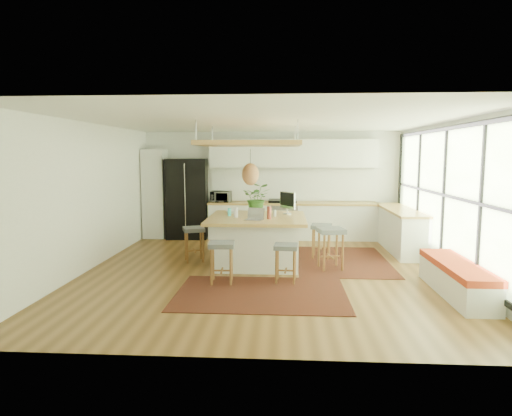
# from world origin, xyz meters

# --- Properties ---
(floor) EXTENTS (7.00, 7.00, 0.00)m
(floor) POSITION_xyz_m (0.00, 0.00, 0.00)
(floor) COLOR brown
(floor) RESTS_ON ground
(ceiling) EXTENTS (7.00, 7.00, 0.00)m
(ceiling) POSITION_xyz_m (0.00, 0.00, 2.70)
(ceiling) COLOR white
(ceiling) RESTS_ON ground
(wall_back) EXTENTS (6.50, 0.00, 6.50)m
(wall_back) POSITION_xyz_m (0.00, 3.50, 1.35)
(wall_back) COLOR silver
(wall_back) RESTS_ON ground
(wall_front) EXTENTS (6.50, 0.00, 6.50)m
(wall_front) POSITION_xyz_m (0.00, -3.50, 1.35)
(wall_front) COLOR silver
(wall_front) RESTS_ON ground
(wall_left) EXTENTS (0.00, 7.00, 7.00)m
(wall_left) POSITION_xyz_m (-3.25, 0.00, 1.35)
(wall_left) COLOR silver
(wall_left) RESTS_ON ground
(wall_right) EXTENTS (0.00, 7.00, 7.00)m
(wall_right) POSITION_xyz_m (3.25, 0.00, 1.35)
(wall_right) COLOR silver
(wall_right) RESTS_ON ground
(window_wall) EXTENTS (0.10, 6.20, 2.60)m
(window_wall) POSITION_xyz_m (3.22, 0.00, 1.40)
(window_wall) COLOR black
(window_wall) RESTS_ON wall_right
(pantry) EXTENTS (0.55, 0.60, 2.25)m
(pantry) POSITION_xyz_m (-2.95, 3.18, 1.12)
(pantry) COLOR silver
(pantry) RESTS_ON floor
(back_counter_base) EXTENTS (4.20, 0.60, 0.88)m
(back_counter_base) POSITION_xyz_m (0.55, 3.18, 0.44)
(back_counter_base) COLOR silver
(back_counter_base) RESTS_ON floor
(back_counter_top) EXTENTS (4.24, 0.64, 0.05)m
(back_counter_top) POSITION_xyz_m (0.55, 3.18, 0.90)
(back_counter_top) COLOR olive
(back_counter_top) RESTS_ON back_counter_base
(backsplash) EXTENTS (4.20, 0.02, 0.80)m
(backsplash) POSITION_xyz_m (0.55, 3.48, 1.35)
(backsplash) COLOR white
(backsplash) RESTS_ON wall_back
(upper_cabinets) EXTENTS (4.20, 0.34, 0.70)m
(upper_cabinets) POSITION_xyz_m (0.55, 3.32, 2.15)
(upper_cabinets) COLOR silver
(upper_cabinets) RESTS_ON wall_back
(range) EXTENTS (0.76, 0.62, 1.00)m
(range) POSITION_xyz_m (0.30, 3.18, 0.50)
(range) COLOR #A5A5AA
(range) RESTS_ON floor
(right_counter_base) EXTENTS (0.60, 2.50, 0.88)m
(right_counter_base) POSITION_xyz_m (2.93, 2.00, 0.44)
(right_counter_base) COLOR silver
(right_counter_base) RESTS_ON floor
(right_counter_top) EXTENTS (0.64, 2.54, 0.05)m
(right_counter_top) POSITION_xyz_m (2.93, 2.00, 0.90)
(right_counter_top) COLOR olive
(right_counter_top) RESTS_ON right_counter_base
(window_bench) EXTENTS (0.52, 2.00, 0.50)m
(window_bench) POSITION_xyz_m (2.95, -1.20, 0.25)
(window_bench) COLOR silver
(window_bench) RESTS_ON floor
(ceiling_panel) EXTENTS (1.86, 1.86, 0.80)m
(ceiling_panel) POSITION_xyz_m (-0.30, 0.40, 2.05)
(ceiling_panel) COLOR olive
(ceiling_panel) RESTS_ON ceiling
(rug_near) EXTENTS (2.60, 1.80, 0.01)m
(rug_near) POSITION_xyz_m (-0.01, -1.34, 0.01)
(rug_near) COLOR black
(rug_near) RESTS_ON floor
(rug_right) EXTENTS (1.80, 2.60, 0.01)m
(rug_right) POSITION_xyz_m (1.50, 0.85, 0.01)
(rug_right) COLOR black
(rug_right) RESTS_ON floor
(fridge) EXTENTS (1.05, 0.85, 2.01)m
(fridge) POSITION_xyz_m (-2.12, 3.16, 0.93)
(fridge) COLOR black
(fridge) RESTS_ON floor
(island) EXTENTS (1.85, 1.85, 0.93)m
(island) POSITION_xyz_m (-0.18, 0.53, 0.47)
(island) COLOR olive
(island) RESTS_ON floor
(stool_near_left) EXTENTS (0.43, 0.43, 0.69)m
(stool_near_left) POSITION_xyz_m (-0.68, -0.82, 0.35)
(stool_near_left) COLOR #494D51
(stool_near_left) RESTS_ON floor
(stool_near_right) EXTENTS (0.41, 0.41, 0.64)m
(stool_near_right) POSITION_xyz_m (0.37, -0.69, 0.35)
(stool_near_right) COLOR #494D51
(stool_near_right) RESTS_ON floor
(stool_right_front) EXTENTS (0.54, 0.54, 0.77)m
(stool_right_front) POSITION_xyz_m (1.20, 0.21, 0.35)
(stool_right_front) COLOR #494D51
(stool_right_front) RESTS_ON floor
(stool_right_back) EXTENTS (0.47, 0.47, 0.70)m
(stool_right_back) POSITION_xyz_m (1.11, 1.11, 0.35)
(stool_right_back) COLOR #494D51
(stool_right_back) RESTS_ON floor
(stool_left_side) EXTENTS (0.51, 0.51, 0.68)m
(stool_left_side) POSITION_xyz_m (-1.45, 0.67, 0.35)
(stool_left_side) COLOR #494D51
(stool_left_side) RESTS_ON floor
(laptop) EXTENTS (0.39, 0.41, 0.24)m
(laptop) POSITION_xyz_m (-0.21, 0.04, 1.05)
(laptop) COLOR #A5A5AA
(laptop) RESTS_ON island
(monitor) EXTENTS (0.43, 0.50, 0.46)m
(monitor) POSITION_xyz_m (0.40, 0.92, 1.19)
(monitor) COLOR #A5A5AA
(monitor) RESTS_ON island
(microwave) EXTENTS (0.52, 0.31, 0.34)m
(microwave) POSITION_xyz_m (-1.25, 3.13, 1.09)
(microwave) COLOR #A5A5AA
(microwave) RESTS_ON back_counter_top
(island_plant) EXTENTS (0.57, 0.62, 0.48)m
(island_plant) POSITION_xyz_m (-0.21, 1.11, 1.17)
(island_plant) COLOR #1E4C19
(island_plant) RESTS_ON island
(island_bowl) EXTENTS (0.30, 0.30, 0.06)m
(island_bowl) POSITION_xyz_m (-0.73, 0.97, 0.96)
(island_bowl) COLOR beige
(island_bowl) RESTS_ON island
(island_bottle_0) EXTENTS (0.07, 0.07, 0.19)m
(island_bottle_0) POSITION_xyz_m (-0.73, 0.63, 1.03)
(island_bottle_0) COLOR #38D5E3
(island_bottle_0) RESTS_ON island
(island_bottle_1) EXTENTS (0.07, 0.07, 0.19)m
(island_bottle_1) POSITION_xyz_m (-0.58, 0.38, 1.03)
(island_bottle_1) COLOR white
(island_bottle_1) RESTS_ON island
(island_bottle_2) EXTENTS (0.07, 0.07, 0.19)m
(island_bottle_2) POSITION_xyz_m (0.07, 0.23, 1.03)
(island_bottle_2) COLOR #A24236
(island_bottle_2) RESTS_ON island
(island_bottle_3) EXTENTS (0.07, 0.07, 0.19)m
(island_bottle_3) POSITION_xyz_m (0.17, 0.58, 1.03)
(island_bottle_3) COLOR beige
(island_bottle_3) RESTS_ON island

